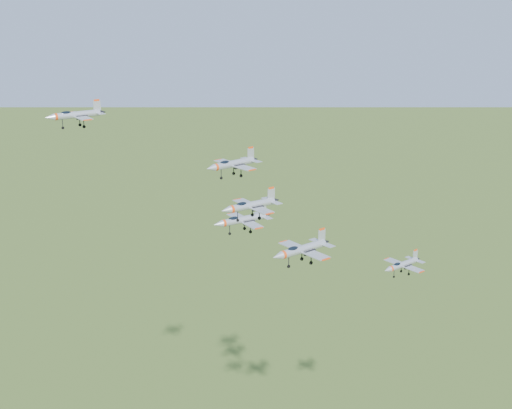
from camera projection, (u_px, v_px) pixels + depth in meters
jet_lead at (75, 115)px, 125.80m from camera, size 11.26×9.30×3.01m
jet_left_high at (232, 164)px, 129.99m from camera, size 12.06×10.12×3.23m
jet_right_high at (250, 205)px, 108.48m from camera, size 10.71×8.86×2.86m
jet_left_low at (242, 220)px, 141.81m from camera, size 13.17×10.82×3.53m
jet_right_low at (301, 249)px, 128.45m from camera, size 13.86×11.58×3.71m
jet_trail at (402, 265)px, 146.13m from camera, size 11.17×9.35×2.99m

